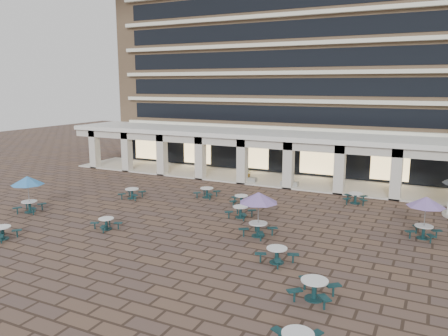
{
  "coord_description": "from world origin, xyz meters",
  "views": [
    {
      "loc": [
        13.06,
        -22.18,
        8.63
      ],
      "look_at": [
        0.7,
        3.0,
        3.24
      ],
      "focal_mm": 35.0,
      "sensor_mm": 36.0,
      "label": 1
    }
  ],
  "objects": [
    {
      "name": "picnic_table_11",
      "position": [
        12.83,
        4.06,
        2.07
      ],
      "size": [
        2.11,
        2.11,
        2.43
      ],
      "rotation": [
        0.0,
        0.0,
        -0.25
      ],
      "color": "#123438",
      "rests_on": "ground"
    },
    {
      "name": "apartment_building",
      "position": [
        0.0,
        25.47,
        12.6
      ],
      "size": [
        40.0,
        15.5,
        25.2
      ],
      "color": "#A6805D",
      "rests_on": "ground"
    },
    {
      "name": "picnic_table_6",
      "position": [
        4.24,
        0.25,
        2.21
      ],
      "size": [
        2.25,
        2.25,
        2.6
      ],
      "rotation": [
        0.0,
        0.0,
        -0.22
      ],
      "color": "#123438",
      "rests_on": "ground"
    },
    {
      "name": "picnic_table_10",
      "position": [
        1.86,
        3.09,
        0.45
      ],
      "size": [
        1.83,
        1.83,
        0.76
      ],
      "rotation": [
        0.0,
        0.0,
        -0.1
      ],
      "color": "#123438",
      "rests_on": "ground"
    },
    {
      "name": "picnic_table_2",
      "position": [
        6.48,
        -2.9,
        0.46
      ],
      "size": [
        2.09,
        2.09,
        0.77
      ],
      "rotation": [
        0.0,
        0.0,
        -0.39
      ],
      "color": "#123438",
      "rests_on": "ground"
    },
    {
      "name": "picnic_table_9",
      "position": [
        -2.58,
        6.67,
        0.46
      ],
      "size": [
        1.72,
        1.72,
        0.77
      ],
      "rotation": [
        0.0,
        0.0,
        -0.01
      ],
      "color": "#123438",
      "rests_on": "ground"
    },
    {
      "name": "picnic_table_13",
      "position": [
        8.05,
        10.0,
        0.47
      ],
      "size": [
        1.91,
        1.91,
        0.78
      ],
      "rotation": [
        0.0,
        0.0,
        0.12
      ],
      "color": "#123438",
      "rests_on": "ground"
    },
    {
      "name": "ground",
      "position": [
        0.0,
        0.0,
        0.0
      ],
      "size": [
        120.0,
        120.0,
        0.0
      ],
      "primitive_type": "plane",
      "color": "brown",
      "rests_on": "ground"
    },
    {
      "name": "picnic_table_1",
      "position": [
        -8.6,
        -6.58,
        0.44
      ],
      "size": [
        1.7,
        1.7,
        0.73
      ],
      "rotation": [
        0.0,
        0.0,
        0.05
      ],
      "color": "#123438",
      "rests_on": "ground"
    },
    {
      "name": "retail_arcade",
      "position": [
        0.0,
        14.8,
        3.0
      ],
      "size": [
        42.0,
        6.6,
        4.4
      ],
      "color": "white",
      "rests_on": "ground"
    },
    {
      "name": "picnic_table_0",
      "position": [
        -4.46,
        -2.64,
        0.41
      ],
      "size": [
        1.84,
        1.84,
        0.69
      ],
      "rotation": [
        0.0,
        0.0,
        -0.34
      ],
      "color": "#123438",
      "rests_on": "ground"
    },
    {
      "name": "picnic_table_4",
      "position": [
        -11.62,
        -2.16,
        2.13
      ],
      "size": [
        2.17,
        2.17,
        2.5
      ],
      "rotation": [
        0.0,
        0.0,
        0.35
      ],
      "color": "#123438",
      "rests_on": "ground"
    },
    {
      "name": "picnic_table_8",
      "position": [
        -7.61,
        3.89,
        0.46
      ],
      "size": [
        1.91,
        1.91,
        0.77
      ],
      "rotation": [
        0.0,
        0.0,
        0.15
      ],
      "color": "#123438",
      "rests_on": "ground"
    },
    {
      "name": "picnic_table_12",
      "position": [
        0.7,
        5.85,
        0.44
      ],
      "size": [
        1.96,
        1.96,
        0.73
      ],
      "rotation": [
        0.0,
        0.0,
        0.34
      ],
      "color": "#123438",
      "rests_on": "ground"
    },
    {
      "name": "planter_left",
      "position": [
        -1.75,
        12.9,
        0.47
      ],
      "size": [
        1.5,
        0.72,
        1.21
      ],
      "color": "#989892",
      "rests_on": "ground"
    },
    {
      "name": "picnic_table_7",
      "position": [
        9.09,
        -5.76,
        0.5
      ],
      "size": [
        1.97,
        1.97,
        0.84
      ],
      "rotation": [
        0.0,
        0.0,
        -0.06
      ],
      "color": "#123438",
      "rests_on": "ground"
    },
    {
      "name": "planter_right",
      "position": [
        2.1,
        12.9,
        0.46
      ],
      "size": [
        1.5,
        0.77,
        1.2
      ],
      "color": "#989892",
      "rests_on": "ground"
    }
  ]
}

